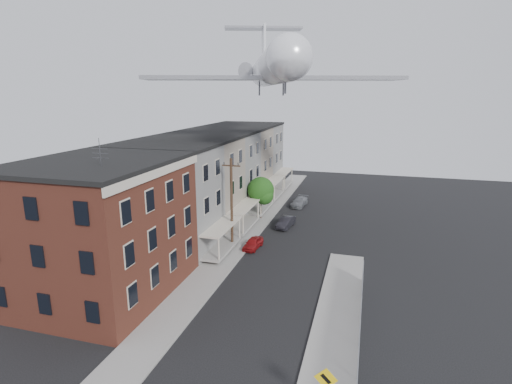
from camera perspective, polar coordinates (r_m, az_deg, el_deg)
ground at (r=23.64m, az=-5.10°, el=-25.38°), size 120.00×120.00×0.00m
sidewalk_left at (r=45.31m, az=-0.78°, el=-5.22°), size 3.00×62.00×0.12m
sidewalk_right at (r=27.43m, az=11.21°, el=-19.25°), size 3.00×26.00×0.12m
curb_left at (r=44.94m, az=1.00°, el=-5.38°), size 0.15×62.00×0.14m
curb_right at (r=27.53m, az=8.04°, el=-18.94°), size 0.15×26.00×0.14m
corner_building at (r=32.01m, az=-21.16°, el=-4.84°), size 10.31×12.30×12.15m
row_house_a at (r=39.62m, az=-12.95°, el=-0.76°), size 11.98×7.00×10.30m
row_house_b at (r=45.69m, az=-8.77°, el=1.39°), size 11.98×7.00×10.30m
row_house_c at (r=52.00m, az=-5.58°, el=3.01°), size 11.98×7.00×10.30m
row_house_d at (r=58.46m, az=-3.08°, el=4.28°), size 11.98×7.00×10.30m
row_house_e at (r=65.03m, az=-1.07°, el=5.29°), size 11.98×7.00×10.30m
chainlink_fence at (r=26.05m, az=14.59°, el=-18.97°), size 0.06×18.06×1.90m
utility_pole at (r=38.52m, az=-3.50°, el=-1.54°), size 1.80×0.26×9.00m
street_tree at (r=47.91m, az=0.81°, el=0.07°), size 3.22×3.20×5.20m
car_near at (r=39.70m, az=-0.42°, el=-7.33°), size 1.60×3.28×1.08m
car_mid at (r=45.84m, az=4.28°, el=-4.32°), size 1.77×3.79×1.20m
car_far at (r=54.43m, az=6.23°, el=-1.42°), size 2.12×4.22×1.17m
airplane at (r=43.29m, az=2.28°, el=17.30°), size 25.42×29.09×8.45m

